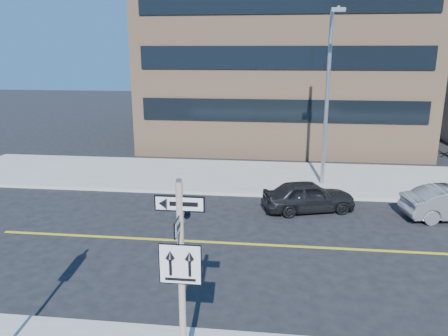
# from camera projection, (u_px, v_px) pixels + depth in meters

# --- Properties ---
(ground) EXTENTS (120.00, 120.00, 0.00)m
(ground) POSITION_uv_depth(u_px,v_px,m) (204.00, 309.00, 11.15)
(ground) COLOR black
(ground) RESTS_ON ground
(sign_pole) EXTENTS (0.92, 0.92, 4.06)m
(sign_pole) POSITION_uv_depth(u_px,v_px,m) (181.00, 271.00, 8.10)
(sign_pole) COLOR white
(sign_pole) RESTS_ON near_sidewalk
(parked_car_a) EXTENTS (2.49, 4.01, 1.27)m
(parked_car_a) POSITION_uv_depth(u_px,v_px,m) (308.00, 196.00, 17.82)
(parked_car_a) COLOR black
(parked_car_a) RESTS_ON ground
(streetlight_a) EXTENTS (0.55, 2.25, 8.00)m
(streetlight_a) POSITION_uv_depth(u_px,v_px,m) (328.00, 88.00, 19.77)
(streetlight_a) COLOR gray
(streetlight_a) RESTS_ON far_sidewalk
(building_brick) EXTENTS (18.00, 18.00, 18.00)m
(building_brick) POSITION_uv_depth(u_px,v_px,m) (283.00, 14.00, 32.55)
(building_brick) COLOR #A37C5A
(building_brick) RESTS_ON ground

